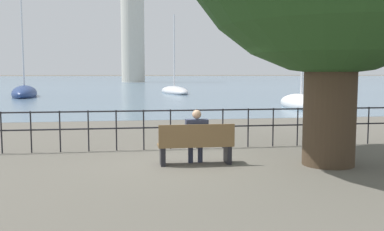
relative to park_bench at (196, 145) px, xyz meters
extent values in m
plane|color=#605B51|center=(0.00, 0.06, -0.43)|extent=(1000.00, 1000.00, 0.00)
cube|color=slate|center=(0.00, 159.01, -0.42)|extent=(600.00, 300.00, 0.01)
cylinder|color=#423323|center=(2.85, -0.46, 1.06)|extent=(1.11, 1.11, 2.96)
cube|color=brown|center=(0.00, 0.06, 0.00)|extent=(1.65, 0.45, 0.05)
cube|color=brown|center=(0.00, -0.14, 0.25)|extent=(1.65, 0.04, 0.45)
cube|color=black|center=(-0.72, 0.06, -0.23)|extent=(0.10, 0.41, 0.40)
cube|color=black|center=(0.72, 0.06, -0.23)|extent=(0.10, 0.41, 0.40)
cylinder|color=#2D3347|center=(-0.08, 0.22, -0.20)|extent=(0.11, 0.11, 0.45)
cylinder|color=#2D3347|center=(0.13, 0.22, -0.20)|extent=(0.11, 0.11, 0.45)
cube|color=#2D3347|center=(0.02, 0.13, 0.07)|extent=(0.41, 0.26, 0.14)
cube|color=#2D3347|center=(0.02, 0.04, 0.29)|extent=(0.48, 0.24, 0.54)
sphere|color=tan|center=(0.02, 0.04, 0.67)|extent=(0.20, 0.20, 0.20)
cylinder|color=black|center=(-4.56, 1.99, 0.10)|extent=(0.04, 0.04, 1.05)
cylinder|color=black|center=(-3.86, 1.99, 0.10)|extent=(0.04, 0.04, 1.05)
cylinder|color=black|center=(-3.16, 1.99, 0.10)|extent=(0.04, 0.04, 1.05)
cylinder|color=black|center=(-2.45, 1.99, 0.10)|extent=(0.04, 0.04, 1.05)
cylinder|color=black|center=(-1.75, 1.99, 0.10)|extent=(0.04, 0.04, 1.05)
cylinder|color=black|center=(-1.05, 1.99, 0.10)|extent=(0.04, 0.04, 1.05)
cylinder|color=black|center=(-0.35, 1.99, 0.10)|extent=(0.04, 0.04, 1.05)
cylinder|color=black|center=(0.35, 1.99, 0.10)|extent=(0.04, 0.04, 1.05)
cylinder|color=black|center=(1.05, 1.99, 0.10)|extent=(0.04, 0.04, 1.05)
cylinder|color=black|center=(1.75, 1.99, 0.10)|extent=(0.04, 0.04, 1.05)
cylinder|color=black|center=(2.45, 1.99, 0.10)|extent=(0.04, 0.04, 1.05)
cylinder|color=black|center=(3.16, 1.99, 0.10)|extent=(0.04, 0.04, 1.05)
cylinder|color=black|center=(3.86, 1.99, 0.10)|extent=(0.04, 0.04, 1.05)
cylinder|color=black|center=(4.56, 1.99, 0.10)|extent=(0.04, 0.04, 1.05)
cylinder|color=black|center=(5.26, 1.99, 0.10)|extent=(0.04, 0.04, 1.05)
cylinder|color=black|center=(0.00, 1.99, 0.59)|extent=(14.72, 0.04, 0.04)
cylinder|color=black|center=(0.00, 1.99, 0.15)|extent=(14.72, 0.04, 0.04)
ellipsoid|color=white|center=(8.61, 14.56, -0.20)|extent=(2.30, 5.63, 1.13)
cylinder|color=silver|center=(8.61, 14.56, 5.52)|extent=(0.14, 0.14, 10.77)
ellipsoid|color=silver|center=(3.25, 33.36, -0.22)|extent=(2.92, 8.05, 1.02)
cylinder|color=silver|center=(3.25, 33.36, 3.71)|extent=(0.14, 0.14, 7.24)
ellipsoid|color=navy|center=(-10.06, 28.99, -0.15)|extent=(3.05, 7.21, 1.38)
cylinder|color=silver|center=(-10.06, 28.99, 5.71)|extent=(0.14, 0.14, 10.88)
ellipsoid|color=navy|center=(17.57, 30.06, -0.16)|extent=(4.31, 5.76, 1.31)
cylinder|color=silver|center=(17.57, 30.06, 3.73)|extent=(0.14, 0.14, 7.00)
cylinder|color=beige|center=(0.09, 88.67, 11.43)|extent=(5.19, 5.19, 23.71)
camera|label=1|loc=(-1.48, -9.08, 1.56)|focal=40.00mm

